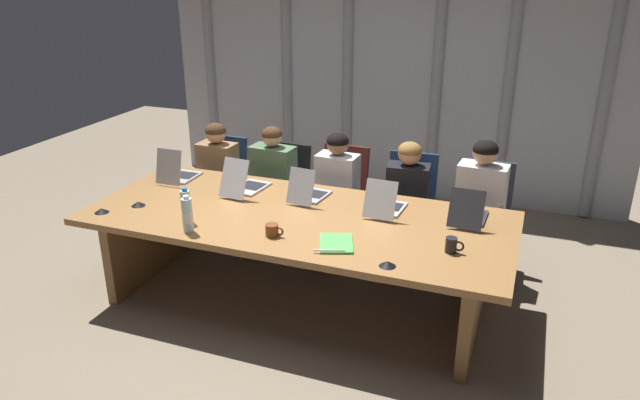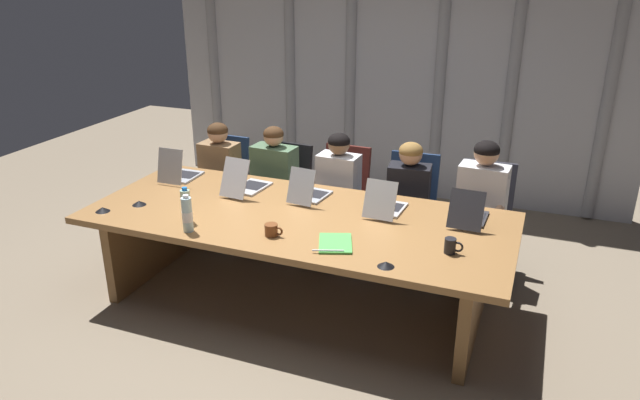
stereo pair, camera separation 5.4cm
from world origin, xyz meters
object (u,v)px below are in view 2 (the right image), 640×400
at_px(person_left_end, 215,174).
at_px(conference_mic_left_side, 103,209).
at_px(laptop_right_mid, 385,205).
at_px(person_center, 334,189).
at_px(conference_mic_right_side, 139,203).
at_px(coffee_mug_far, 451,246).
at_px(laptop_left_end, 180,173).
at_px(person_left_mid, 270,180).
at_px(person_right_end, 479,204).
at_px(office_chair_left_end, 222,196).
at_px(water_bottle_primary, 187,215).
at_px(laptop_right_end, 469,215).
at_px(office_chair_center, 340,212).
at_px(office_chair_right_mid, 408,223).
at_px(laptop_center, 309,193).
at_px(coffee_mug_near, 272,230).
at_px(person_right_mid, 407,200).
at_px(spiral_notepad, 335,244).
at_px(conference_mic_middle, 386,264).
at_px(water_bottle_secondary, 186,206).
at_px(office_chair_right_end, 482,234).
at_px(office_chair_left_mid, 283,205).
at_px(laptop_left_mid, 246,184).

height_order(person_left_end, conference_mic_left_side, person_left_end).
bearing_deg(laptop_right_mid, person_left_end, 75.41).
bearing_deg(person_center, conference_mic_right_side, -43.64).
bearing_deg(coffee_mug_far, laptop_left_end, 167.16).
relative_size(person_left_mid, person_right_end, 0.95).
bearing_deg(office_chair_left_end, conference_mic_right_side, 3.45).
height_order(office_chair_left_end, water_bottle_primary, water_bottle_primary).
relative_size(laptop_left_end, coffee_mug_far, 3.20).
relative_size(person_center, person_right_end, 0.95).
bearing_deg(person_right_end, laptop_right_end, 1.87).
distance_m(office_chair_center, office_chair_right_mid, 0.65).
height_order(laptop_center, person_right_end, person_right_end).
bearing_deg(person_left_mid, laptop_right_end, 78.16).
bearing_deg(coffee_mug_near, conference_mic_right_side, 173.94).
xyz_separation_m(person_right_mid, spiral_notepad, (-0.20, -1.24, 0.12)).
xyz_separation_m(person_center, coffee_mug_near, (-0.00, -1.27, 0.15)).
distance_m(office_chair_center, coffee_mug_near, 1.50).
bearing_deg(office_chair_right_mid, coffee_mug_far, 21.99).
height_order(office_chair_center, person_right_end, person_right_end).
distance_m(person_right_mid, water_bottle_primary, 1.90).
relative_size(coffee_mug_far, conference_mic_middle, 1.13).
xyz_separation_m(laptop_right_end, person_right_end, (0.02, 0.54, -0.12)).
distance_m(person_left_end, conference_mic_middle, 2.52).
distance_m(laptop_right_mid, person_center, 0.87).
xyz_separation_m(laptop_center, person_left_end, (-1.20, 0.54, -0.17)).
relative_size(laptop_right_mid, person_left_end, 0.38).
xyz_separation_m(office_chair_center, conference_mic_middle, (0.86, -1.58, 0.41)).
bearing_deg(water_bottle_secondary, conference_mic_right_side, 166.07).
bearing_deg(person_left_mid, laptop_center, 52.63).
distance_m(office_chair_right_end, person_left_mid, 1.96).
bearing_deg(laptop_right_end, person_right_end, -0.28).
bearing_deg(spiral_notepad, person_right_end, 37.34).
bearing_deg(person_right_mid, conference_mic_left_side, -62.52).
relative_size(laptop_right_mid, coffee_mug_far, 3.41).
xyz_separation_m(office_chair_left_mid, water_bottle_secondary, (-0.11, -1.43, 0.53)).
height_order(laptop_center, coffee_mug_near, laptop_center).
relative_size(laptop_center, conference_mic_right_side, 3.82).
bearing_deg(person_center, office_chair_left_end, -93.96).
height_order(person_right_end, water_bottle_primary, person_right_end).
height_order(person_left_mid, water_bottle_secondary, person_left_mid).
xyz_separation_m(office_chair_center, coffee_mug_far, (1.21, -1.25, 0.45)).
height_order(laptop_left_mid, coffee_mug_far, laptop_left_mid).
bearing_deg(laptop_right_mid, laptop_center, 89.28).
bearing_deg(office_chair_left_end, coffee_mug_near, 43.05).
bearing_deg(spiral_notepad, laptop_left_mid, 126.62).
relative_size(laptop_left_mid, laptop_center, 1.17).
relative_size(laptop_right_mid, office_chair_center, 0.45).
bearing_deg(office_chair_center, office_chair_left_mid, -87.76).
bearing_deg(office_chair_center, person_center, 2.47).
relative_size(laptop_right_end, person_left_mid, 0.38).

